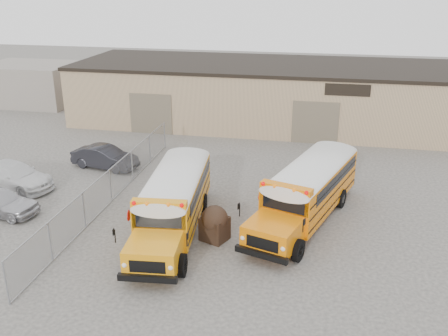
% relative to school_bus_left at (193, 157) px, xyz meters
% --- Properties ---
extents(ground, '(120.00, 120.00, 0.00)m').
position_rel_school_bus_left_xyz_m(ground, '(2.45, -6.35, -1.57)').
color(ground, '#484542').
rests_on(ground, ground).
extents(warehouse, '(30.20, 10.20, 4.67)m').
position_rel_school_bus_left_xyz_m(warehouse, '(2.45, 13.64, 0.80)').
color(warehouse, tan).
rests_on(warehouse, ground).
extents(chainlink_fence, '(0.07, 18.07, 1.81)m').
position_rel_school_bus_left_xyz_m(chainlink_fence, '(-3.55, -3.35, -0.67)').
color(chainlink_fence, gray).
rests_on(chainlink_fence, ground).
extents(distant_building_left, '(8.00, 6.00, 3.60)m').
position_rel_school_bus_left_xyz_m(distant_building_left, '(-19.55, 15.65, 0.23)').
color(distant_building_left, gray).
rests_on(distant_building_left, ground).
extents(school_bus_left, '(3.18, 9.46, 2.72)m').
position_rel_school_bus_left_xyz_m(school_bus_left, '(0.00, 0.00, 0.00)').
color(school_bus_left, orange).
rests_on(school_bus_left, ground).
extents(school_bus_right, '(5.08, 9.75, 2.78)m').
position_rel_school_bus_left_xyz_m(school_bus_right, '(8.26, 2.29, 0.04)').
color(school_bus_right, orange).
rests_on(school_bus_right, ground).
extents(tarp_bundle, '(1.38, 1.32, 1.63)m').
position_rel_school_bus_left_xyz_m(tarp_bundle, '(2.61, -6.22, -0.74)').
color(tarp_bundle, black).
rests_on(tarp_bundle, ground).
extents(car_white, '(5.20, 3.26, 1.41)m').
position_rel_school_bus_left_xyz_m(car_white, '(-9.56, -2.67, -0.87)').
color(car_white, silver).
rests_on(car_white, ground).
extents(car_dark, '(4.34, 2.20, 1.37)m').
position_rel_school_bus_left_xyz_m(car_dark, '(-5.93, 1.19, -0.89)').
color(car_dark, black).
rests_on(car_dark, ground).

